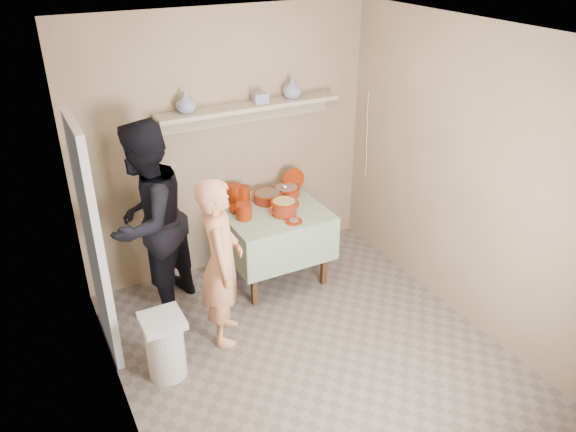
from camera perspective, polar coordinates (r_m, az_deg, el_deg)
ground at (r=4.85m, az=2.62°, el=-14.09°), size 3.50×3.50×0.00m
tile_panel at (r=4.65m, az=-19.10°, el=-2.70°), size 0.06×0.70×2.00m
plate_stack_a at (r=5.57m, az=-5.47°, el=2.27°), size 0.14×0.14×0.19m
plate_stack_b at (r=5.58m, az=-4.58°, el=2.20°), size 0.14×0.14×0.16m
bowl_stack at (r=5.26m, az=-4.48°, el=0.46°), size 0.15×0.15×0.15m
empty_bowl at (r=5.43m, az=-5.22°, el=0.72°), size 0.15×0.15×0.04m
propped_lid at (r=5.80m, az=0.54°, el=3.73°), size 0.25×0.04×0.25m
vase_right at (r=5.55m, az=0.44°, el=12.85°), size 0.22×0.22×0.19m
vase_left at (r=5.17m, az=-10.35°, el=11.29°), size 0.26×0.26×0.19m
ceramic_box at (r=5.39m, az=-2.81°, el=11.85°), size 0.14×0.10×0.10m
person_cook at (r=4.66m, az=-6.79°, el=-4.69°), size 0.54×0.64×1.50m
person_helper at (r=5.05m, az=-14.08°, el=-0.55°), size 1.12×1.11×1.83m
room_shell at (r=3.97m, az=3.11°, el=3.57°), size 3.04×3.54×2.62m
serving_table at (r=5.52m, az=-1.64°, el=-0.36°), size 0.97×0.97×0.76m
cazuela_meat_a at (r=5.58m, az=-2.09°, el=2.02°), size 0.30×0.30×0.10m
cazuela_meat_b at (r=5.70m, az=-0.14°, el=2.61°), size 0.28×0.28×0.10m
ladle at (r=5.66m, az=-0.31°, el=2.97°), size 0.08×0.26×0.19m
cazuela_rice at (r=5.32m, az=-0.40°, el=0.99°), size 0.33×0.25×0.14m
front_plate at (r=5.21m, az=0.59°, el=-0.51°), size 0.16×0.16×0.03m
wall_shelf at (r=5.42m, az=-4.03°, el=10.86°), size 1.80×0.25×0.21m
trash_bin at (r=4.62m, az=-12.36°, el=-12.77°), size 0.32×0.32×0.56m
electrical_cord at (r=6.01m, az=8.02°, el=8.11°), size 0.01×0.05×0.90m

